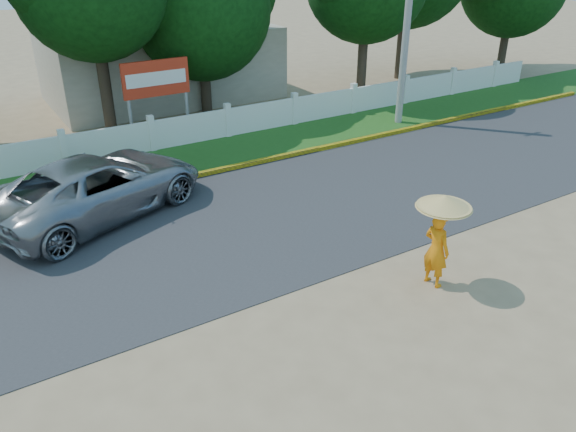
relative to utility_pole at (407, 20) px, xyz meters
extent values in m
plane|color=#9E8460|center=(-9.77, -9.12, -4.06)|extent=(120.00, 120.00, 0.00)
cube|color=#38383A|center=(-9.77, -4.62, -4.05)|extent=(60.00, 7.00, 0.02)
cube|color=#2D601E|center=(-9.77, 0.63, -4.05)|extent=(60.00, 3.50, 0.03)
cube|color=yellow|center=(-9.77, -1.07, -3.98)|extent=(40.00, 0.18, 0.16)
cube|color=silver|center=(-9.77, 2.08, -3.51)|extent=(40.00, 0.10, 1.10)
cube|color=#B7AD99|center=(-6.77, 8.88, -2.46)|extent=(10.00, 6.00, 3.20)
cylinder|color=gray|center=(0.00, 0.00, 0.00)|extent=(0.28, 0.28, 8.13)
imported|color=gray|center=(-12.75, -2.09, -3.22)|extent=(6.65, 4.81, 1.68)
imported|color=orange|center=(-7.44, -9.46, -3.20)|extent=(0.48, 0.67, 1.73)
cylinder|color=#9A999F|center=(-7.39, -9.46, -2.53)|extent=(0.02, 0.02, 1.12)
cone|color=tan|center=(-7.39, -9.46, -2.05)|extent=(1.19, 1.19, 0.29)
cylinder|color=gray|center=(-10.14, 3.18, -3.06)|extent=(0.12, 0.12, 2.00)
cylinder|color=gray|center=(-7.94, 3.18, -3.06)|extent=(0.12, 0.12, 2.00)
cube|color=red|center=(-9.04, 3.18, -1.76)|extent=(2.50, 0.12, 1.30)
cube|color=silver|center=(-9.04, 3.12, -1.76)|extent=(2.25, 0.02, 0.49)
cylinder|color=#473828|center=(-6.07, 5.56, -2.72)|extent=(0.44, 0.44, 2.69)
sphere|color=#0E4010|center=(-6.07, 5.56, 0.20)|extent=(5.71, 5.71, 5.71)
cylinder|color=#473828|center=(11.66, 4.48, -2.53)|extent=(0.44, 0.44, 3.07)
cylinder|color=#473828|center=(5.47, 6.12, -2.04)|extent=(0.44, 0.44, 4.05)
cylinder|color=#473828|center=(-10.50, 4.72, -2.07)|extent=(0.44, 0.44, 3.98)
cylinder|color=#473828|center=(1.21, 4.05, -2.21)|extent=(0.44, 0.44, 3.70)
camera|label=1|loc=(-15.70, -16.70, 2.90)|focal=35.00mm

